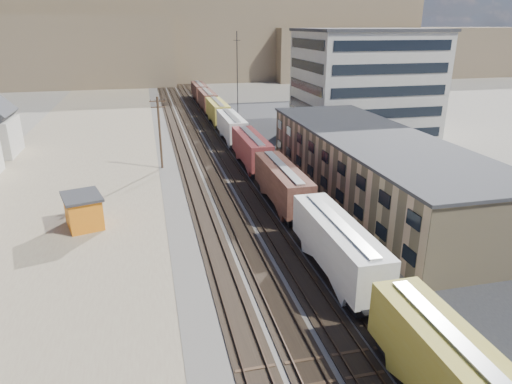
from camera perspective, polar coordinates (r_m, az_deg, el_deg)
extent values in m
plane|color=#6B6356|center=(29.94, 9.82, -19.64)|extent=(300.00, 300.00, 0.00)
cube|color=#4C4742|center=(74.04, -5.30, 5.24)|extent=(18.00, 200.00, 0.06)
cube|color=#7D6856|center=(64.56, -21.77, 1.58)|extent=(24.00, 180.00, 0.03)
cube|color=#232326|center=(67.10, 15.65, 2.97)|extent=(26.00, 120.00, 0.04)
cube|color=black|center=(73.52, -9.17, 5.01)|extent=(2.60, 200.00, 0.08)
cube|color=#38281E|center=(73.44, -9.73, 5.06)|extent=(0.08, 200.00, 0.16)
cube|color=#38281E|center=(73.54, -8.61, 5.14)|extent=(0.08, 200.00, 0.16)
cube|color=black|center=(73.78, -6.84, 5.18)|extent=(2.60, 200.00, 0.08)
cube|color=#38281E|center=(73.67, -7.40, 5.23)|extent=(0.08, 200.00, 0.16)
cube|color=#38281E|center=(73.83, -6.29, 5.31)|extent=(0.08, 200.00, 0.16)
cube|color=black|center=(74.16, -4.53, 5.34)|extent=(2.60, 200.00, 0.08)
cube|color=#38281E|center=(74.03, -5.08, 5.39)|extent=(0.08, 200.00, 0.16)
cube|color=#38281E|center=(74.24, -3.98, 5.47)|extent=(0.08, 200.00, 0.16)
cube|color=black|center=(74.62, -2.40, 5.48)|extent=(2.60, 200.00, 0.08)
cube|color=#38281E|center=(74.47, -2.94, 5.53)|extent=(0.08, 200.00, 0.16)
cube|color=#38281E|center=(74.73, -1.86, 5.60)|extent=(0.08, 200.00, 0.16)
cube|color=black|center=(30.22, 17.76, -18.16)|extent=(2.20, 2.20, 0.90)
cube|color=#AA952D|center=(25.78, 24.34, -20.69)|extent=(3.00, 13.34, 3.40)
cube|color=#B7B7B2|center=(24.71, 24.96, -17.52)|extent=(0.90, 12.32, 0.16)
cube|color=black|center=(33.74, 13.36, -13.23)|extent=(2.20, 2.20, 0.90)
cube|color=black|center=(41.78, 7.23, -5.93)|extent=(2.20, 2.20, 0.90)
cube|color=beige|center=(36.64, 10.14, -6.27)|extent=(3.00, 13.34, 3.40)
cube|color=#B7B7B2|center=(35.89, 10.31, -3.73)|extent=(0.90, 12.32, 0.16)
cube|color=black|center=(46.09, 5.06, -3.26)|extent=(2.20, 2.20, 0.90)
cube|color=black|center=(55.13, 1.77, 0.82)|extent=(2.20, 2.20, 0.90)
cube|color=#40231B|center=(49.82, 3.31, 1.27)|extent=(3.00, 13.34, 3.40)
cube|color=#B7B7B2|center=(49.27, 3.35, 3.22)|extent=(0.90, 12.33, 0.16)
cube|color=black|center=(59.76, 0.51, 2.38)|extent=(2.20, 2.20, 0.90)
cube|color=black|center=(69.25, -1.52, 4.88)|extent=(2.20, 2.20, 0.90)
cube|color=maroon|center=(63.91, -0.59, 5.57)|extent=(3.00, 13.34, 3.40)
cube|color=#B7B7B2|center=(63.48, -0.59, 7.13)|extent=(0.90, 12.33, 0.16)
cube|color=black|center=(74.04, -2.34, 5.88)|extent=(2.20, 2.20, 0.90)
cube|color=black|center=(83.75, -3.70, 7.54)|extent=(2.20, 2.20, 0.90)
cube|color=beige|center=(78.41, -3.09, 8.29)|extent=(3.00, 13.34, 3.40)
cube|color=#B7B7B2|center=(78.06, -3.12, 9.57)|extent=(0.90, 12.33, 0.16)
cube|color=black|center=(88.62, -4.27, 8.23)|extent=(2.20, 2.20, 0.90)
cube|color=black|center=(98.46, -5.25, 9.41)|extent=(2.20, 2.20, 0.90)
cube|color=#AA952D|center=(93.13, -4.83, 10.15)|extent=(3.00, 13.34, 3.40)
cube|color=#B7B7B2|center=(92.84, -4.86, 11.23)|extent=(0.90, 12.32, 0.16)
cube|color=black|center=(103.38, -5.67, 9.91)|extent=(2.20, 2.20, 0.90)
cube|color=black|center=(113.30, -6.41, 10.78)|extent=(2.20, 2.20, 0.90)
cube|color=#40231B|center=(107.99, -6.10, 11.49)|extent=(3.00, 13.34, 3.40)
cube|color=#B7B7B2|center=(107.74, -6.14, 12.43)|extent=(0.90, 12.32, 0.16)
cube|color=black|center=(118.25, -6.73, 11.16)|extent=(2.20, 2.20, 0.90)
cube|color=black|center=(128.22, -7.30, 11.84)|extent=(2.20, 2.20, 0.90)
cube|color=#40231B|center=(122.93, -7.07, 12.51)|extent=(3.00, 13.34, 3.40)
cube|color=#B7B7B2|center=(122.71, -7.11, 13.33)|extent=(0.90, 12.32, 0.16)
cube|color=tan|center=(54.46, 14.47, 2.97)|extent=(12.00, 40.00, 7.00)
cube|color=#2D2D30|center=(53.55, 14.81, 6.65)|extent=(12.40, 40.40, 0.30)
cube|color=black|center=(52.38, 8.46, 1.22)|extent=(0.12, 36.00, 1.20)
cube|color=black|center=(51.49, 8.64, 4.38)|extent=(0.12, 36.00, 1.20)
cube|color=#9E998E|center=(85.41, 13.38, 12.92)|extent=(22.00, 18.00, 18.00)
cube|color=#2D2D30|center=(84.82, 13.91, 19.08)|extent=(22.60, 18.60, 0.50)
cube|color=black|center=(81.11, 6.19, 12.98)|extent=(0.12, 16.00, 16.00)
cube|color=black|center=(77.48, 16.38, 11.96)|extent=(20.00, 0.12, 16.00)
cylinder|color=#382619|center=(64.43, -11.93, 7.18)|extent=(0.32, 0.32, 10.00)
cube|color=#382619|center=(63.61, -12.22, 11.04)|extent=(2.20, 0.14, 0.14)
cube|color=#382619|center=(63.74, -12.16, 10.33)|extent=(1.90, 0.14, 0.14)
cylinder|color=black|center=(63.61, -11.68, 11.21)|extent=(0.08, 0.08, 0.22)
cylinder|color=black|center=(83.03, -2.33, 13.24)|extent=(0.16, 0.16, 18.00)
cube|color=black|center=(82.46, -2.41, 18.42)|extent=(1.20, 0.08, 0.08)
cube|color=brown|center=(183.39, -4.26, 18.57)|extent=(140.00, 45.00, 28.00)
cube|color=brown|center=(198.19, 17.61, 16.40)|extent=(110.00, 38.00, 18.00)
cube|color=brown|center=(200.89, -14.22, 18.76)|extent=(200.00, 60.00, 32.00)
cube|color=orange|center=(48.44, -20.75, -2.35)|extent=(4.10, 4.82, 3.10)
cube|color=#2D2D30|center=(47.86, -21.00, -0.51)|extent=(4.61, 5.33, 0.26)
cube|color=black|center=(48.60, -18.92, -1.91)|extent=(0.38, 1.02, 1.03)
imported|color=navy|center=(79.85, 13.98, 6.42)|extent=(6.16, 6.27, 1.67)
imported|color=white|center=(91.94, 12.48, 8.27)|extent=(3.58, 4.94, 1.56)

